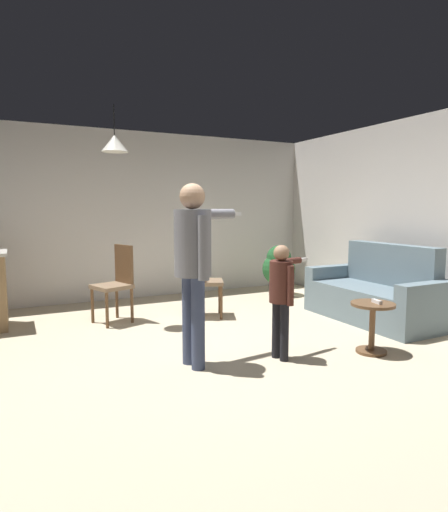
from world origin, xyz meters
name	(u,v)px	position (x,y,z in m)	size (l,w,h in m)	color
ground	(214,357)	(0.00, 0.00, 0.00)	(7.68, 7.68, 0.00)	beige
wall_back	(131,216)	(0.00, 3.20, 1.35)	(6.40, 0.10, 2.70)	silver
wall_right	(439,218)	(3.20, 0.00, 1.35)	(0.10, 6.40, 2.70)	silver
couch_floral	(376,295)	(2.52, 0.35, 0.33)	(0.86, 1.80, 1.00)	slate
side_table_by_couch	(372,321)	(1.50, -0.60, 0.33)	(0.44, 0.44, 0.52)	brown
person_adult	(194,255)	(-0.26, -0.14, 1.05)	(0.81, 0.56, 1.70)	#384260
person_child	(282,289)	(0.56, -0.34, 0.70)	(0.56, 0.39, 1.13)	black
dining_chair_by_counter	(117,280)	(-0.57, 1.76, 0.55)	(0.54, 0.54, 1.00)	brown
dining_chair_near_wall	(202,277)	(0.53, 1.53, 0.55)	(0.55, 0.55, 1.00)	brown
potted_plant_corner	(279,268)	(2.27, 2.30, 0.47)	(0.55, 0.55, 0.85)	#4C4742
spare_remote_on_table	(377,302)	(1.52, -0.63, 0.54)	(0.04, 0.13, 0.04)	white
ceiling_light_pendant	(115,143)	(-0.59, 1.55, 2.25)	(0.32, 0.32, 0.55)	silver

